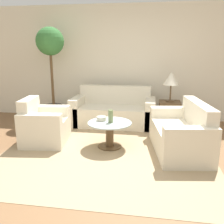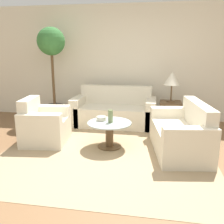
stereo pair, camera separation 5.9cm
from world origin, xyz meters
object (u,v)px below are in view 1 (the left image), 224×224
object	(u,v)px
coffee_table	(110,131)
armchair	(43,127)
bowl	(101,118)
sofa_main	(114,112)
potted_plant	(51,57)
vase	(111,116)
table_lamp	(171,79)
loveseat	(183,135)

from	to	relation	value
coffee_table	armchair	bearing A→B (deg)	178.04
bowl	sofa_main	bearing A→B (deg)	88.83
potted_plant	vase	world-z (taller)	potted_plant
table_lamp	vase	size ratio (longest dim) A/B	2.85
armchair	sofa_main	bearing A→B (deg)	-46.31
table_lamp	potted_plant	size ratio (longest dim) A/B	0.29
loveseat	armchair	bearing A→B (deg)	-99.10
sofa_main	bowl	bearing A→B (deg)	-91.17
armchair	coffee_table	size ratio (longest dim) A/B	1.22
armchair	bowl	size ratio (longest dim) A/B	5.39
table_lamp	bowl	size ratio (longest dim) A/B	3.67
armchair	potted_plant	bearing A→B (deg)	7.48
sofa_main	table_lamp	xyz separation A→B (m)	(1.19, -0.09, 0.75)
table_lamp	vase	distance (m)	1.69
sofa_main	coffee_table	distance (m)	1.34
vase	bowl	world-z (taller)	vase
loveseat	vase	xyz separation A→B (m)	(-1.18, -0.02, 0.26)
table_lamp	vase	world-z (taller)	table_lamp
armchair	coffee_table	xyz separation A→B (m)	(1.21, -0.04, 0.00)
sofa_main	coffee_table	bearing A→B (deg)	-84.34
armchair	potted_plant	world-z (taller)	potted_plant
bowl	loveseat	bearing A→B (deg)	-3.21
armchair	potted_plant	distance (m)	1.83
table_lamp	potted_plant	distance (m)	2.64
loveseat	bowl	bearing A→B (deg)	-101.59
sofa_main	bowl	distance (m)	1.26
table_lamp	bowl	world-z (taller)	table_lamp
vase	potted_plant	bearing A→B (deg)	137.74
potted_plant	sofa_main	bearing A→B (deg)	-3.36
coffee_table	bowl	bearing A→B (deg)	151.04
sofa_main	loveseat	xyz separation A→B (m)	(1.33, -1.32, 0.00)
armchair	table_lamp	distance (m)	2.67
sofa_main	loveseat	distance (m)	1.87
vase	table_lamp	bearing A→B (deg)	50.32
coffee_table	potted_plant	bearing A→B (deg)	137.60
loveseat	potted_plant	distance (m)	3.30
sofa_main	vase	distance (m)	1.37
sofa_main	loveseat	size ratio (longest dim) A/B	1.19
loveseat	table_lamp	size ratio (longest dim) A/B	2.46
loveseat	bowl	size ratio (longest dim) A/B	9.04
table_lamp	bowl	xyz separation A→B (m)	(-1.21, -1.15, -0.56)
sofa_main	armchair	world-z (taller)	sofa_main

